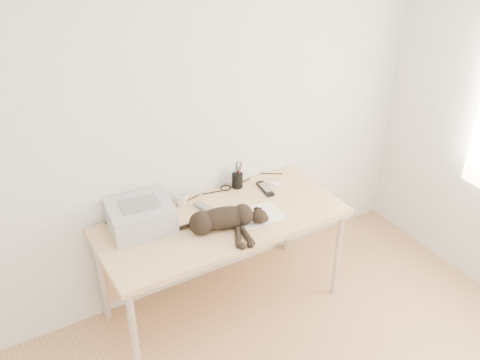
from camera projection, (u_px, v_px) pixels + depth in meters
wall_back at (193, 119)px, 3.41m from camera, size 3.50×0.00×3.50m
desk at (216, 229)px, 3.56m from camera, size 1.60×0.70×0.74m
printer at (141, 216)px, 3.30m from camera, size 0.41×0.36×0.18m
papers at (256, 215)px, 3.46m from camera, size 0.36×0.29×0.01m
cat at (220, 220)px, 3.30m from camera, size 0.65×0.42×0.15m
mug at (182, 199)px, 3.54m from camera, size 0.14×0.14×0.09m
pen_cup at (237, 180)px, 3.74m from camera, size 0.08×0.08×0.20m
remote_grey at (206, 208)px, 3.51m from camera, size 0.11×0.20×0.02m
remote_black at (265, 189)px, 3.72m from camera, size 0.08×0.20×0.02m
mouse at (273, 182)px, 3.79m from camera, size 0.09×0.11×0.03m
cable_tangle at (200, 196)px, 3.65m from camera, size 1.36×0.08×0.01m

